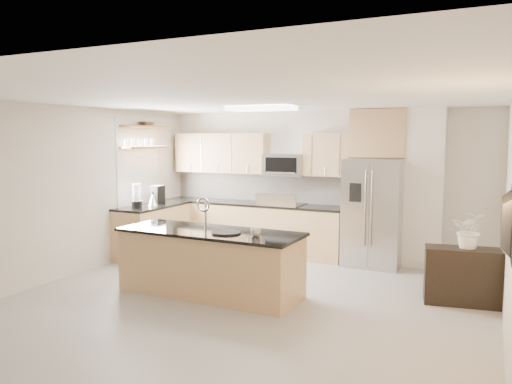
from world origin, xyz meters
The scene contains 26 objects.
floor centered at (0.00, 0.00, 0.00)m, with size 6.50×6.50×0.00m, color gray.
ceiling centered at (0.00, 0.00, 2.60)m, with size 6.00×6.50×0.02m, color white.
wall_back centered at (0.00, 3.25, 1.30)m, with size 6.00×0.02×2.60m, color beige.
wall_left centered at (-3.00, 0.00, 1.30)m, with size 0.02×6.50×2.60m, color beige.
wall_right centered at (3.00, 0.00, 1.30)m, with size 0.02×6.50×2.60m, color beige.
back_counter centered at (-1.23, 2.93, 0.47)m, with size 3.55×0.66×1.44m.
left_counter centered at (-2.67, 1.85, 0.46)m, with size 0.66×1.50×0.92m.
range centered at (-0.60, 2.92, 0.47)m, with size 0.76×0.64×1.14m.
upper_cabinets centered at (-1.30, 3.09, 1.83)m, with size 3.50×0.33×0.75m.
microwave centered at (-0.60, 3.04, 1.63)m, with size 0.76×0.40×0.40m.
refrigerator centered at (1.06, 2.87, 0.89)m, with size 0.92×0.78×1.78m.
partition_column centered at (1.82, 3.10, 1.30)m, with size 0.60×0.30×2.60m, color silver.
window centered at (-2.98, 1.85, 1.65)m, with size 0.04×1.15×1.65m.
shelf_lower centered at (-2.85, 1.95, 1.95)m, with size 0.30×1.20×0.04m, color brown.
shelf_upper centered at (-2.85, 1.95, 2.32)m, with size 0.30×1.20×0.04m, color brown.
ceiling_fixture centered at (-0.40, 1.60, 2.56)m, with size 1.00×0.50×0.06m, color white.
island centered at (-0.60, 0.38, 0.44)m, with size 2.55×0.96×1.30m.
credenza centered at (2.52, 1.41, 0.36)m, with size 0.91×0.38×0.73m, color black.
cup centered at (0.13, 0.30, 0.93)m, with size 0.13×0.13×0.10m, color silver.
platter centered at (-0.29, 0.29, 0.89)m, with size 0.39×0.39×0.02m, color black.
blender centered at (-2.67, 1.43, 1.10)m, with size 0.18×0.18×0.42m.
kettle centered at (-2.63, 1.80, 1.03)m, with size 0.19×0.19×0.24m.
coffee_maker centered at (-2.69, 2.04, 1.08)m, with size 0.19×0.23×0.33m.
bowl centered at (-2.85, 1.97, 2.38)m, with size 0.36×0.36×0.09m, color #B1B1B3.
flower_vase centered at (2.59, 1.42, 1.08)m, with size 0.64×0.56×0.71m, color white.
television centered at (2.91, -0.20, 1.35)m, with size 1.08×0.14×0.62m, color black.
Camera 1 is at (2.83, -5.32, 2.12)m, focal length 35.00 mm.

